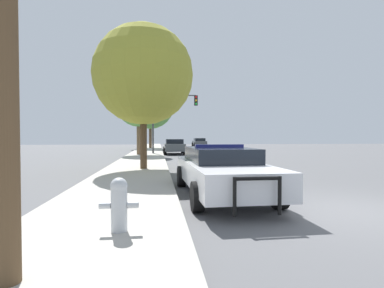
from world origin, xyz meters
name	(u,v)px	position (x,y,z in m)	size (l,w,h in m)	color
ground_plane	(348,211)	(0.00, 0.00, 0.00)	(110.00, 110.00, 0.00)	#565659
sidewalk_left	(106,215)	(-5.10, 0.00, 0.07)	(3.00, 110.00, 0.13)	#ADA89E
police_car	(221,169)	(-2.37, 1.99, 0.72)	(2.18, 5.44, 1.40)	white
fire_hydrant	(119,203)	(-4.69, -1.25, 0.58)	(0.61, 0.27, 0.84)	#B7BCC1
traffic_light	(171,111)	(-2.92, 20.63, 3.89)	(4.06, 0.35, 5.30)	#424247
car_background_midblock	(174,146)	(-2.60, 21.34, 0.74)	(1.97, 4.46, 1.37)	#474C51
car_background_distant	(199,142)	(2.36, 40.16, 0.73)	(2.05, 3.99, 1.35)	#474C51
tree_sidewalk_near	(143,75)	(-4.74, 8.02, 4.46)	(4.61, 4.61, 6.64)	#4C3823
tree_sidewalk_mid	(139,105)	(-5.64, 18.91, 4.23)	(3.67, 3.67, 5.95)	brown
tree_sidewalk_far	(150,105)	(-5.04, 33.09, 5.64)	(6.11, 6.11, 8.58)	brown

